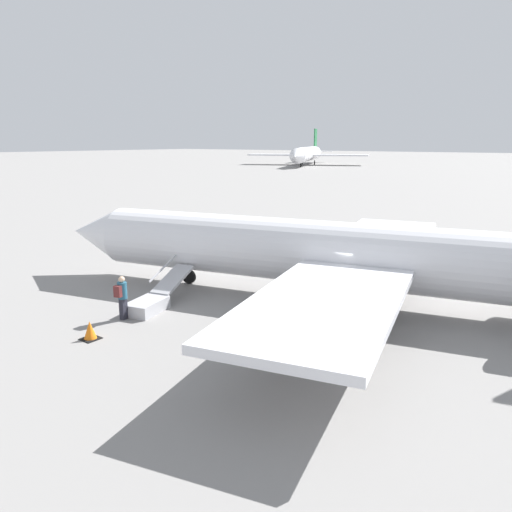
% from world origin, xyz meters
% --- Properties ---
extents(ground_plane, '(600.00, 600.00, 0.00)m').
position_xyz_m(ground_plane, '(0.00, 0.00, 0.00)').
color(ground_plane, gray).
extents(airplane_main, '(28.86, 22.01, 7.22)m').
position_xyz_m(airplane_main, '(-0.93, -0.22, 2.16)').
color(airplane_main, silver).
rests_on(airplane_main, ground).
extents(airplane_far_center, '(34.22, 43.77, 10.57)m').
position_xyz_m(airplane_far_center, '(65.18, -107.88, 3.15)').
color(airplane_far_center, silver).
rests_on(airplane_far_center, ground).
extents(boarding_stairs, '(1.92, 4.14, 1.77)m').
position_xyz_m(boarding_stairs, '(5.65, 5.35, 0.38)').
color(boarding_stairs, '#B2B2B7').
rests_on(boarding_stairs, ground).
extents(passenger, '(0.40, 0.56, 1.74)m').
position_xyz_m(passenger, '(5.64, 6.88, 1.00)').
color(passenger, '#23232D').
rests_on(passenger, ground).
extents(traffic_cone_near_stairs, '(0.60, 0.60, 0.66)m').
position_xyz_m(traffic_cone_near_stairs, '(4.99, 8.86, 0.31)').
color(traffic_cone_near_stairs, black).
rests_on(traffic_cone_near_stairs, ground).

